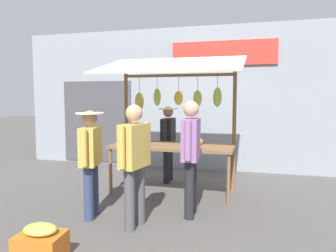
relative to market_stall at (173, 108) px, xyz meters
name	(u,v)px	position (x,y,z in m)	size (l,w,h in m)	color
ground_plane	(172,193)	(-0.01, 0.04, -1.54)	(40.00, 40.00, 0.00)	#514F4C
street_backdrop	(194,99)	(0.04, -2.15, 0.16)	(9.00, 0.30, 3.40)	#8C939E
market_stall	(173,108)	(0.00, 0.00, 0.00)	(2.50, 1.46, 2.50)	brown
vendor_with_sunhat	(168,138)	(0.28, -0.71, -0.64)	(0.40, 0.67, 1.55)	#232328
shopper_with_ponytail	(91,155)	(0.82, 1.52, -0.63)	(0.40, 0.66, 1.56)	navy
shopper_with_shopping_bag	(134,157)	(0.07, 1.69, -0.59)	(0.30, 0.69, 1.65)	#4C4C51
shopper_in_striped_shirt	(191,150)	(-0.56, 1.08, -0.56)	(0.25, 0.71, 1.69)	#232328
produce_crate_near	(41,244)	(0.71, 2.81, -1.35)	(0.52, 0.41, 0.40)	#D1661E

